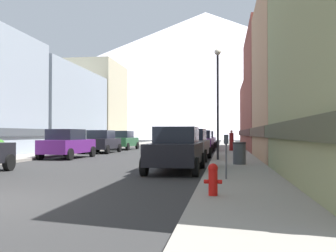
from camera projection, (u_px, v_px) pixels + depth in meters
name	position (u px, v px, depth m)	size (l,w,h in m)	color
sidewalk_left	(119.00, 146.00, 43.43)	(2.50, 100.00, 0.15)	gray
sidewalk_right	(230.00, 147.00, 41.59)	(2.50, 100.00, 0.15)	gray
storefront_left_2	(39.00, 111.00, 36.87)	(9.47, 13.89, 7.74)	#99A5B2
storefront_left_3	(83.00, 106.00, 48.59)	(9.86, 8.71, 10.42)	beige
storefront_right_2	(288.00, 94.00, 30.53)	(6.75, 10.75, 9.77)	brown
storefront_right_3	(273.00, 118.00, 40.17)	(6.83, 8.58, 6.67)	brown
car_left_1	(67.00, 144.00, 23.19)	(2.23, 4.48, 1.78)	#591E72
car_left_2	(102.00, 141.00, 29.74)	(2.08, 4.41, 1.78)	black
car_left_3	(123.00, 140.00, 35.90)	(2.20, 4.46, 1.78)	#265933
car_right_0	(176.00, 149.00, 15.09)	(2.10, 4.42, 1.78)	black
car_right_1	(191.00, 144.00, 21.74)	(2.21, 4.47, 1.78)	slate
car_right_2	(201.00, 141.00, 30.91)	(2.13, 4.43, 1.78)	#591E72
car_right_3	(206.00, 140.00, 38.90)	(2.13, 4.43, 1.78)	#591E72
car_driving_0	(168.00, 138.00, 49.55)	(2.06, 4.40, 1.78)	slate
car_driving_1	(190.00, 139.00, 45.45)	(2.06, 4.40, 1.78)	#591E72
fire_hydrant_near	(213.00, 178.00, 8.33)	(0.40, 0.22, 0.70)	red
parking_meter_near	(226.00, 150.00, 11.42)	(0.14, 0.10, 1.33)	#595960
trash_bin_right	(239.00, 153.00, 16.87)	(0.59, 0.59, 0.98)	#4C5156
pedestrian_0	(231.00, 141.00, 30.72)	(0.36, 0.36, 1.66)	maroon
pedestrian_1	(98.00, 140.00, 36.12)	(0.36, 0.36, 1.70)	brown
streetlamp_right	(218.00, 87.00, 19.99)	(0.36, 0.36, 5.86)	black
mountain_backdrop	(206.00, 74.00, 266.98)	(352.41, 352.41, 87.19)	silver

